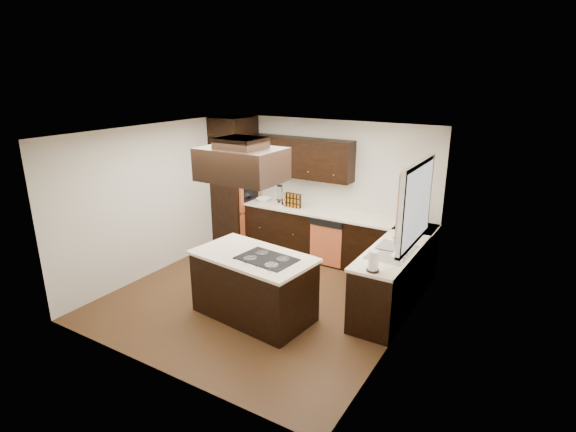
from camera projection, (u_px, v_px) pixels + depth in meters
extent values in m
cube|color=brown|center=(262.00, 297.00, 6.89)|extent=(4.20, 4.20, 0.02)
cube|color=white|center=(259.00, 132.00, 6.12)|extent=(4.20, 4.20, 0.02)
cube|color=beige|center=(326.00, 189.00, 8.23)|extent=(4.20, 0.02, 2.50)
cube|color=beige|center=(149.00, 272.00, 4.79)|extent=(4.20, 0.02, 2.50)
cube|color=beige|center=(157.00, 199.00, 7.54)|extent=(0.02, 4.20, 2.50)
cube|color=beige|center=(404.00, 247.00, 5.47)|extent=(0.02, 4.20, 2.50)
cube|color=black|center=(235.00, 191.00, 8.83)|extent=(0.65, 0.75, 2.12)
cube|color=#DE6536|center=(250.00, 190.00, 8.64)|extent=(0.05, 0.62, 0.78)
cube|color=black|center=(319.00, 235.00, 8.21)|extent=(2.93, 0.60, 0.88)
cube|color=black|center=(397.00, 275.00, 6.61)|extent=(0.60, 2.40, 0.88)
cube|color=#FFEED0|center=(319.00, 211.00, 8.05)|extent=(2.93, 0.63, 0.04)
cube|color=#FFEED0|center=(399.00, 245.00, 6.47)|extent=(0.63, 2.40, 0.04)
cube|color=black|center=(301.00, 158.00, 8.12)|extent=(2.00, 0.34, 0.72)
cube|color=#DE6536|center=(326.00, 246.00, 7.84)|extent=(0.60, 0.05, 0.72)
cube|color=white|center=(416.00, 204.00, 5.82)|extent=(0.06, 1.32, 1.12)
cube|color=white|center=(418.00, 204.00, 5.81)|extent=(0.00, 1.20, 1.00)
cube|color=beige|center=(402.00, 208.00, 5.49)|extent=(0.02, 0.34, 0.90)
cube|color=beige|center=(421.00, 193.00, 6.18)|extent=(0.02, 0.34, 0.90)
cube|color=silver|center=(392.00, 252.00, 6.17)|extent=(0.52, 0.84, 0.01)
cube|color=black|center=(254.00, 287.00, 6.23)|extent=(1.69, 1.05, 0.88)
cube|color=#FFEED0|center=(253.00, 256.00, 6.09)|extent=(1.76, 1.12, 0.04)
cube|color=black|center=(267.00, 259.00, 5.94)|extent=(0.81, 0.59, 0.01)
cube|color=black|center=(242.00, 164.00, 5.73)|extent=(1.05, 0.72, 0.42)
cube|color=black|center=(241.00, 143.00, 5.65)|extent=(0.55, 0.50, 0.13)
cylinder|color=silver|center=(280.00, 202.00, 8.37)|extent=(0.15, 0.15, 0.10)
cone|color=silver|center=(280.00, 193.00, 8.31)|extent=(0.13, 0.13, 0.26)
cube|color=black|center=(293.00, 200.00, 8.20)|extent=(0.32, 0.10, 0.26)
imported|color=white|center=(264.00, 199.00, 8.63)|extent=(0.27, 0.27, 0.07)
imported|color=white|center=(399.00, 231.00, 6.68)|extent=(0.12, 0.12, 0.21)
cylinder|color=white|center=(373.00, 261.00, 5.54)|extent=(0.15, 0.15, 0.27)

